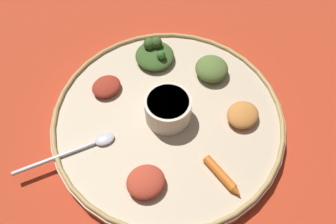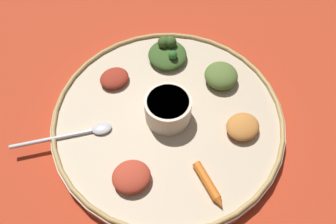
{
  "view_description": "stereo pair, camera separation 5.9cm",
  "coord_description": "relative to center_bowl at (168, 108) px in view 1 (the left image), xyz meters",
  "views": [
    {
      "loc": [
        0.31,
        0.08,
        0.53
      ],
      "look_at": [
        0.0,
        0.0,
        0.04
      ],
      "focal_mm": 36.07,
      "sensor_mm": 36.0,
      "label": 1
    },
    {
      "loc": [
        0.29,
        0.14,
        0.53
      ],
      "look_at": [
        0.0,
        0.0,
        0.04
      ],
      "focal_mm": 36.07,
      "sensor_mm": 36.0,
      "label": 2
    }
  ],
  "objects": [
    {
      "name": "ground_plane",
      "position": [
        0.0,
        0.0,
        -0.05
      ],
      "size": [
        2.4,
        2.4,
        0.0
      ],
      "primitive_type": "plane",
      "color": "#B7381E"
    },
    {
      "name": "platter",
      "position": [
        0.0,
        0.0,
        -0.04
      ],
      "size": [
        0.41,
        0.41,
        0.02
      ],
      "primitive_type": "cylinder",
      "color": "#C6B293",
      "rests_on": "ground_plane"
    },
    {
      "name": "platter_rim",
      "position": [
        0.0,
        0.0,
        -0.02
      ],
      "size": [
        0.41,
        0.41,
        0.01
      ],
      "primitive_type": "torus",
      "color": "tan",
      "rests_on": "platter"
    },
    {
      "name": "center_bowl",
      "position": [
        0.0,
        0.0,
        0.0
      ],
      "size": [
        0.08,
        0.08,
        0.05
      ],
      "color": "beige",
      "rests_on": "platter"
    },
    {
      "name": "spoon",
      "position": [
        0.1,
        -0.12,
        -0.02
      ],
      "size": [
        0.12,
        0.14,
        0.01
      ],
      "color": "silver",
      "rests_on": "platter"
    },
    {
      "name": "greens_pile",
      "position": [
        -0.12,
        -0.06,
        -0.01
      ],
      "size": [
        0.11,
        0.11,
        0.04
      ],
      "color": "#385623",
      "rests_on": "platter"
    },
    {
      "name": "carrot_near_spoon",
      "position": [
        0.09,
        0.11,
        -0.02
      ],
      "size": [
        0.06,
        0.07,
        0.01
      ],
      "color": "orange",
      "rests_on": "platter"
    },
    {
      "name": "mound_squash",
      "position": [
        -0.03,
        0.13,
        -0.01
      ],
      "size": [
        0.08,
        0.07,
        0.02
      ],
      "primitive_type": "ellipsoid",
      "rotation": [
        0.0,
        0.0,
        5.77
      ],
      "color": "#C67A38",
      "rests_on": "platter"
    },
    {
      "name": "mound_collards",
      "position": [
        -0.12,
        0.05,
        -0.01
      ],
      "size": [
        0.09,
        0.09,
        0.03
      ],
      "primitive_type": "ellipsoid",
      "rotation": [
        0.0,
        0.0,
        5.38
      ],
      "color": "#567033",
      "rests_on": "platter"
    },
    {
      "name": "mound_berbere_red",
      "position": [
        0.13,
        0.0,
        -0.01
      ],
      "size": [
        0.08,
        0.08,
        0.03
      ],
      "primitive_type": "ellipsoid",
      "rotation": [
        0.0,
        0.0,
        2.29
      ],
      "color": "#B73D28",
      "rests_on": "platter"
    },
    {
      "name": "mound_beet",
      "position": [
        -0.03,
        -0.13,
        -0.02
      ],
      "size": [
        0.07,
        0.07,
        0.02
      ],
      "primitive_type": "ellipsoid",
      "rotation": [
        0.0,
        0.0,
        2.61
      ],
      "color": "maroon",
      "rests_on": "platter"
    }
  ]
}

